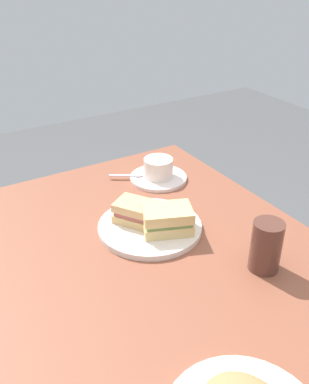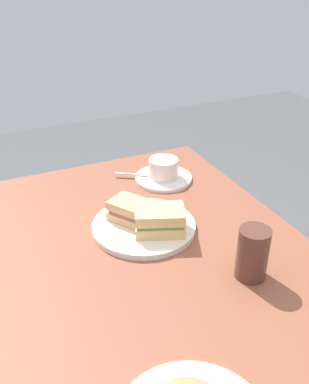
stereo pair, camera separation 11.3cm
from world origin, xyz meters
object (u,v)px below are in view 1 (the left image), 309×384
at_px(dining_table, 151,332).
at_px(sandwich_plate, 150,227).
at_px(sandwich_front, 142,214).
at_px(spoon, 132,175).
at_px(coffee_saucer, 158,178).
at_px(coffee_cup, 158,167).
at_px(sandwich_back, 167,220).
at_px(drinking_glass, 266,246).

xyz_separation_m(dining_table, sandwich_plate, (0.20, -0.11, 0.11)).
xyz_separation_m(sandwich_front, spoon, (0.23, -0.10, -0.03)).
bearing_deg(coffee_saucer, spoon, 58.36).
distance_m(coffee_cup, spoon, 0.08).
distance_m(dining_table, sandwich_plate, 0.25).
relative_size(dining_table, coffee_saucer, 7.21).
height_order(sandwich_front, sandwich_back, sandwich_back).
bearing_deg(drinking_glass, sandwich_front, 28.63).
distance_m(dining_table, sandwich_back, 0.25).
bearing_deg(sandwich_plate, spoon, -19.08).
bearing_deg(sandwich_back, coffee_saucer, -27.39).
distance_m(coffee_saucer, drinking_glass, 0.46).
height_order(sandwich_back, spoon, sandwich_back).
bearing_deg(coffee_saucer, drinking_glass, 177.43).
distance_m(sandwich_plate, drinking_glass, 0.28).
xyz_separation_m(sandwich_plate, coffee_saucer, (0.21, -0.15, -0.00)).
height_order(sandwich_plate, sandwich_back, sandwich_back).
bearing_deg(coffee_cup, sandwich_front, 139.58).
relative_size(sandwich_plate, spoon, 2.74).
bearing_deg(spoon, dining_table, 155.91).
xyz_separation_m(sandwich_plate, sandwich_back, (-0.04, -0.02, 0.04)).
distance_m(sandwich_front, drinking_glass, 0.30).
relative_size(dining_table, drinking_glass, 10.56).
bearing_deg(spoon, sandwich_back, 167.59).
bearing_deg(sandwich_front, drinking_glass, -151.37).
bearing_deg(sandwich_back, sandwich_plate, 28.19).
distance_m(coffee_saucer, coffee_cup, 0.03).
distance_m(sandwich_plate, coffee_cup, 0.26).
bearing_deg(dining_table, drinking_glass, -101.36).
xyz_separation_m(coffee_saucer, drinking_glass, (-0.45, 0.02, 0.05)).
xyz_separation_m(coffee_cup, spoon, (0.04, 0.07, -0.03)).
bearing_deg(coffee_cup, sandwich_plate, 143.98).
bearing_deg(sandwich_plate, sandwich_front, 35.89).
distance_m(sandwich_front, spoon, 0.25).
height_order(sandwich_front, coffee_cup, same).
xyz_separation_m(sandwich_front, coffee_cup, (0.19, -0.16, -0.00)).
bearing_deg(coffee_saucer, coffee_cup, -32.32).
distance_m(spoon, drinking_glass, 0.50).
bearing_deg(coffee_saucer, sandwich_plate, 143.96).
relative_size(sandwich_back, drinking_glass, 1.19).
relative_size(sandwich_front, coffee_cup, 1.43).
relative_size(dining_table, sandwich_front, 8.20).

